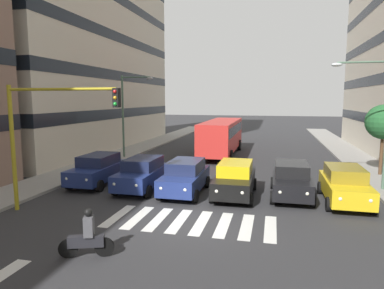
% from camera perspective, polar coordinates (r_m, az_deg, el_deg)
% --- Properties ---
extents(ground_plane, '(180.00, 180.00, 0.00)m').
position_cam_1_polar(ground_plane, '(14.12, -0.29, -12.73)').
color(ground_plane, '#2D2D30').
extents(crosswalk_markings, '(6.75, 2.80, 0.01)m').
position_cam_1_polar(crosswalk_markings, '(14.12, -0.29, -12.72)').
color(crosswalk_markings, silver).
rests_on(crosswalk_markings, ground_plane).
extents(car_0, '(2.02, 4.44, 1.72)m').
position_cam_1_polar(car_0, '(17.81, 24.07, -6.12)').
color(car_0, gold).
rests_on(car_0, ground_plane).
extents(car_1, '(2.02, 4.44, 1.72)m').
position_cam_1_polar(car_1, '(17.99, 16.18, -5.62)').
color(car_1, black).
rests_on(car_1, ground_plane).
extents(car_2, '(2.02, 4.44, 1.72)m').
position_cam_1_polar(car_2, '(17.57, 7.15, -5.69)').
color(car_2, black).
rests_on(car_2, ground_plane).
extents(car_3, '(2.02, 4.44, 1.72)m').
position_cam_1_polar(car_3, '(17.92, -1.16, -5.36)').
color(car_3, navy).
rests_on(car_3, ground_plane).
extents(car_4, '(2.02, 4.44, 1.72)m').
position_cam_1_polar(car_4, '(18.90, -8.27, -4.76)').
color(car_4, navy).
rests_on(car_4, ground_plane).
extents(car_5, '(2.02, 4.44, 1.72)m').
position_cam_1_polar(car_5, '(20.54, -15.39, -3.97)').
color(car_5, navy).
rests_on(car_5, ground_plane).
extents(bus_behind_traffic, '(2.78, 10.50, 3.00)m').
position_cam_1_polar(bus_behind_traffic, '(30.19, 4.97, 1.78)').
color(bus_behind_traffic, red).
rests_on(bus_behind_traffic, ground_plane).
extents(motorcycle_with_rider, '(1.64, 0.66, 1.57)m').
position_cam_1_polar(motorcycle_with_rider, '(11.48, -17.07, -14.53)').
color(motorcycle_with_rider, black).
rests_on(motorcycle_with_rider, ground_plane).
extents(traffic_light_gantry, '(5.20, 0.36, 5.50)m').
position_cam_1_polar(traffic_light_gantry, '(15.79, -23.67, 2.81)').
color(traffic_light_gantry, '#AD991E').
rests_on(traffic_light_gantry, ground_plane).
extents(street_lamp_left, '(2.99, 0.28, 6.79)m').
position_cam_1_polar(street_lamp_left, '(20.31, 28.53, 5.08)').
color(street_lamp_left, '#4C6B56').
rests_on(street_lamp_left, sidewalk_left).
extents(street_lamp_right, '(2.74, 0.28, 6.63)m').
position_cam_1_polar(street_lamp_right, '(28.50, -10.62, 6.10)').
color(street_lamp_right, '#4C6B56').
rests_on(street_lamp_right, sidewalk_right).
extents(street_tree_1, '(2.18, 2.18, 4.43)m').
position_cam_1_polar(street_tree_1, '(24.46, 29.27, 3.26)').
color(street_tree_1, '#513823').
rests_on(street_tree_1, sidewalk_left).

